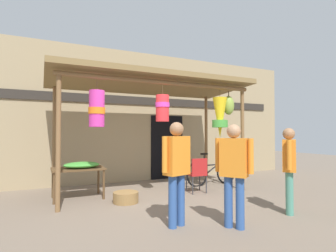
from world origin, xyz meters
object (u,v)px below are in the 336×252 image
(display_table, at_px, (78,171))
(shopper_by_bananas, at_px, (289,163))
(wicker_basket_by_table, at_px, (126,197))
(folding_chair, at_px, (198,172))
(vendor_in_orange, at_px, (177,165))
(flower_heap_on_table, at_px, (82,165))
(customer_foreground, at_px, (234,167))
(parked_bicycle, at_px, (212,172))

(display_table, relative_size, shopper_by_bananas, 0.72)
(wicker_basket_by_table, bearing_deg, display_table, 137.46)
(folding_chair, relative_size, wicker_basket_by_table, 1.60)
(vendor_in_orange, bearing_deg, folding_chair, 50.63)
(flower_heap_on_table, relative_size, customer_foreground, 0.49)
(wicker_basket_by_table, bearing_deg, flower_heap_on_table, 137.48)
(display_table, distance_m, vendor_in_orange, 2.79)
(vendor_in_orange, bearing_deg, shopper_by_bananas, -7.39)
(vendor_in_orange, distance_m, shopper_by_bananas, 2.16)
(parked_bicycle, height_order, shopper_by_bananas, shopper_by_bananas)
(parked_bicycle, bearing_deg, vendor_in_orange, -133.45)
(folding_chair, height_order, vendor_in_orange, vendor_in_orange)
(folding_chair, bearing_deg, vendor_in_orange, -129.37)
(folding_chair, relative_size, shopper_by_bananas, 0.54)
(parked_bicycle, bearing_deg, flower_heap_on_table, -177.59)
(flower_heap_on_table, distance_m, folding_chair, 2.68)
(flower_heap_on_table, xyz_separation_m, shopper_by_bananas, (3.22, -2.72, 0.16))
(flower_heap_on_table, height_order, shopper_by_bananas, shopper_by_bananas)
(flower_heap_on_table, height_order, wicker_basket_by_table, flower_heap_on_table)
(wicker_basket_by_table, distance_m, vendor_in_orange, 1.95)
(wicker_basket_by_table, relative_size, customer_foreground, 0.33)
(display_table, height_order, customer_foreground, customer_foreground)
(wicker_basket_by_table, xyz_separation_m, parked_bicycle, (2.76, 0.86, 0.24))
(display_table, relative_size, folding_chair, 1.32)
(folding_chair, bearing_deg, shopper_by_bananas, -73.89)
(display_table, xyz_separation_m, flower_heap_on_table, (0.08, -0.07, 0.15))
(parked_bicycle, bearing_deg, folding_chair, -141.77)
(folding_chair, relative_size, parked_bicycle, 0.48)
(display_table, height_order, vendor_in_orange, vendor_in_orange)
(display_table, height_order, shopper_by_bananas, shopper_by_bananas)
(folding_chair, height_order, parked_bicycle, parked_bicycle)
(wicker_basket_by_table, height_order, shopper_by_bananas, shopper_by_bananas)
(folding_chair, height_order, shopper_by_bananas, shopper_by_bananas)
(shopper_by_bananas, bearing_deg, display_table, 139.80)
(parked_bicycle, height_order, customer_foreground, customer_foreground)
(display_table, bearing_deg, wicker_basket_by_table, -42.54)
(parked_bicycle, distance_m, shopper_by_bananas, 2.94)
(wicker_basket_by_table, bearing_deg, folding_chair, 4.06)
(customer_foreground, bearing_deg, folding_chair, 71.66)
(customer_foreground, bearing_deg, vendor_in_orange, 150.30)
(shopper_by_bananas, bearing_deg, folding_chair, 106.11)
(customer_foreground, bearing_deg, flower_heap_on_table, 122.72)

